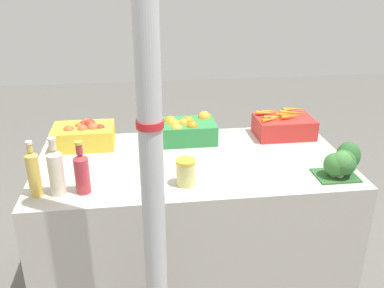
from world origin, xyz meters
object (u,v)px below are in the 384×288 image
at_px(apple_crate, 84,135).
at_px(juice_bottle_ruby, 82,172).
at_px(support_pole, 150,128).
at_px(broccoli_pile, 343,161).
at_px(juice_bottle_cloudy, 56,171).
at_px(juice_bottle_golden, 34,172).
at_px(orange_crate, 186,130).
at_px(carrot_crate, 284,126).
at_px(pickle_jar, 186,172).

relative_size(apple_crate, juice_bottle_ruby, 1.35).
xyz_separation_m(support_pole, broccoli_pile, (1.02, 0.40, -0.39)).
height_order(apple_crate, juice_bottle_cloudy, juice_bottle_cloudy).
distance_m(broccoli_pile, juice_bottle_ruby, 1.35).
height_order(broccoli_pile, juice_bottle_golden, juice_bottle_golden).
height_order(support_pole, broccoli_pile, support_pole).
xyz_separation_m(support_pole, orange_crate, (0.25, 0.99, -0.41)).
height_order(carrot_crate, broccoli_pile, broccoli_pile).
bearing_deg(broccoli_pile, carrot_crate, 101.35).
xyz_separation_m(support_pole, carrot_crate, (0.90, 1.00, -0.41)).
bearing_deg(juice_bottle_ruby, broccoli_pile, -0.22).
distance_m(juice_bottle_golden, juice_bottle_ruby, 0.23).
height_order(orange_crate, carrot_crate, same).
bearing_deg(pickle_jar, orange_crate, 83.17).
height_order(broccoli_pile, pickle_jar, broccoli_pile).
distance_m(support_pole, juice_bottle_ruby, 0.64).
bearing_deg(pickle_jar, support_pole, -113.68).
distance_m(support_pole, pickle_jar, 0.61).
height_order(juice_bottle_cloudy, juice_bottle_ruby, juice_bottle_cloudy).
bearing_deg(juice_bottle_ruby, orange_crate, 45.47).
xyz_separation_m(orange_crate, juice_bottle_cloudy, (-0.70, -0.59, 0.05)).
bearing_deg(apple_crate, carrot_crate, 0.07).
relative_size(orange_crate, pickle_jar, 2.64).
distance_m(support_pole, juice_bottle_cloudy, 0.70).
bearing_deg(juice_bottle_ruby, juice_bottle_golden, -180.00).
bearing_deg(pickle_jar, broccoli_pile, -1.22).
distance_m(support_pole, carrot_crate, 1.40).
bearing_deg(juice_bottle_golden, support_pole, -35.58).
distance_m(apple_crate, juice_bottle_golden, 0.62).
bearing_deg(apple_crate, juice_bottle_golden, -106.36).
bearing_deg(broccoli_pile, juice_bottle_golden, 179.81).
distance_m(juice_bottle_cloudy, pickle_jar, 0.64).
xyz_separation_m(juice_bottle_golden, juice_bottle_cloudy, (0.11, 0.00, 0.00)).
distance_m(support_pole, orange_crate, 1.10).
bearing_deg(juice_bottle_cloudy, juice_bottle_golden, -180.00).
relative_size(apple_crate, orange_crate, 1.00).
bearing_deg(broccoli_pile, pickle_jar, 178.78).
bearing_deg(support_pole, juice_bottle_cloudy, 138.58).
distance_m(juice_bottle_ruby, pickle_jar, 0.52).
distance_m(carrot_crate, pickle_jar, 0.92).
bearing_deg(broccoli_pile, apple_crate, 156.82).
bearing_deg(support_pole, juice_bottle_golden, 144.42).
xyz_separation_m(broccoli_pile, juice_bottle_golden, (-1.58, 0.01, 0.03)).
bearing_deg(juice_bottle_golden, orange_crate, 36.21).
bearing_deg(orange_crate, juice_bottle_cloudy, -139.90).
bearing_deg(carrot_crate, juice_bottle_cloudy, -156.16).
xyz_separation_m(apple_crate, orange_crate, (0.64, -0.00, 0.00)).
xyz_separation_m(carrot_crate, pickle_jar, (-0.71, -0.58, 0.00)).
bearing_deg(juice_bottle_cloudy, carrot_crate, 23.84).
relative_size(support_pole, orange_crate, 7.20).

